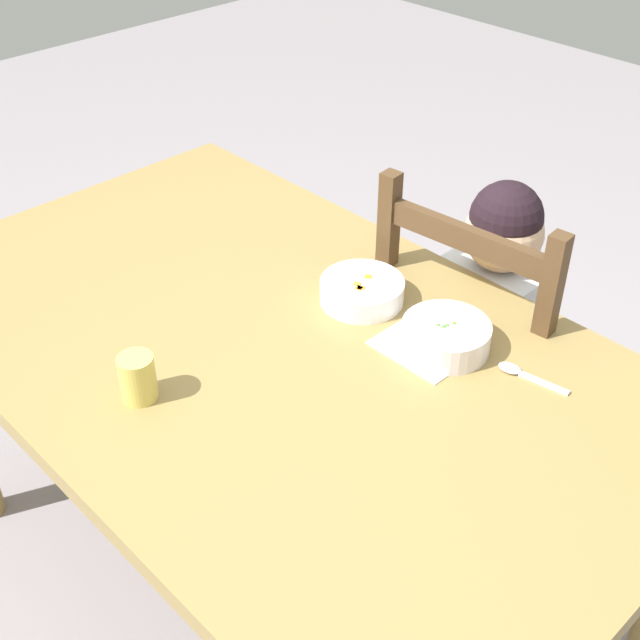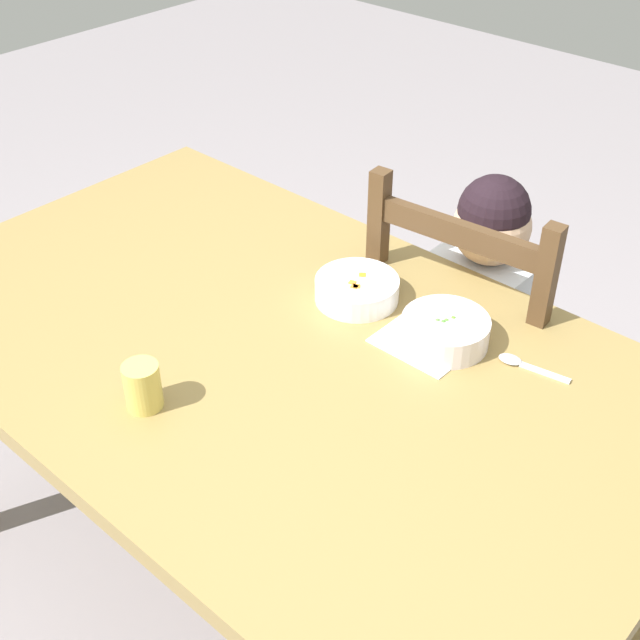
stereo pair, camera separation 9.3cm
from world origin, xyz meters
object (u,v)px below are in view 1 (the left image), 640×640
Objects in this scene: dining_table at (272,377)px; spoon at (520,373)px; child_figure at (485,318)px; bowl_of_carrots at (362,290)px; dining_chair at (479,375)px; bowl_of_peas at (446,336)px; drinking_cup at (138,378)px.

dining_table is 0.48m from spoon.
child_figure is 6.90× the size of spoon.
spoon is (0.39, 0.26, 0.10)m from dining_table.
bowl_of_carrots is 0.36m from spoon.
dining_chair is 1.03× the size of child_figure.
spoon is at bearing -45.11° from child_figure.
bowl_of_carrots reaches higher than spoon.
bowl_of_peas is at bearing 41.82° from dining_table.
drinking_cup is (-0.03, -0.27, 0.14)m from dining_table.
spoon is at bearing 33.58° from dining_table.
bowl_of_peas is at bearing 60.37° from drinking_cup.
bowl_of_carrots is (-0.22, -0.00, -0.00)m from bowl_of_peas.
child_figure is 0.35m from bowl_of_carrots.
spoon reaches higher than dining_table.
drinking_cup is at bearing -96.91° from dining_table.
bowl_of_carrots is 1.24× the size of spoon.
bowl_of_peas is at bearing -70.76° from dining_chair.
bowl_of_carrots is at bearing -173.90° from spoon.
drinking_cup is at bearing -102.64° from dining_chair.
dining_table is 0.25m from bowl_of_carrots.
bowl_of_peas reaches higher than spoon.
dining_chair reaches higher than drinking_cup.
bowl_of_carrots is (-0.11, -0.30, 0.33)m from dining_chair.
child_figure is 0.35m from bowl_of_peas.
bowl_of_peas is 0.98× the size of bowl_of_carrots.
child_figure is 11.00× the size of drinking_cup.
child_figure reaches higher than drinking_cup.
dining_table is at bearing -138.18° from bowl_of_peas.
bowl_of_peas is (0.25, 0.22, 0.12)m from dining_table.
dining_chair is 0.47m from spoon.
bowl_of_peas reaches higher than bowl_of_carrots.
dining_chair is 11.27× the size of drinking_cup.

